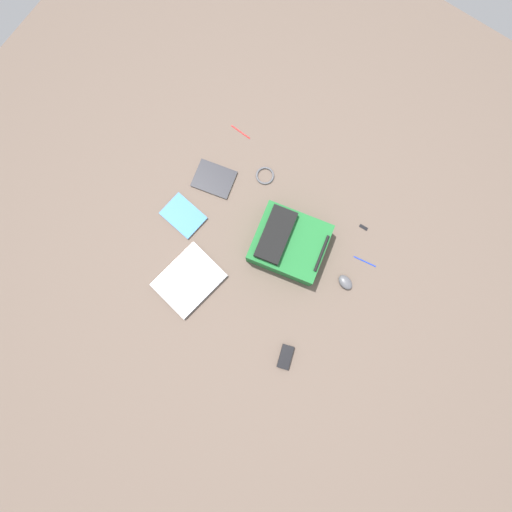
# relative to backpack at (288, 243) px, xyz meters

# --- Properties ---
(ground_plane) EXTENTS (4.03, 4.03, 0.00)m
(ground_plane) POSITION_rel_backpack_xyz_m (0.17, -0.13, -0.08)
(ground_plane) COLOR brown
(backpack) EXTENTS (0.41, 0.45, 0.19)m
(backpack) POSITION_rel_backpack_xyz_m (0.00, 0.00, 0.00)
(backpack) COLOR #1E662D
(backpack) RESTS_ON ground_plane
(laptop) EXTENTS (0.38, 0.33, 0.03)m
(laptop) POSITION_rel_backpack_xyz_m (0.48, -0.34, -0.07)
(laptop) COLOR #929296
(laptop) RESTS_ON ground_plane
(book_comic) EXTENTS (0.23, 0.26, 0.01)m
(book_comic) POSITION_rel_backpack_xyz_m (-0.08, -0.57, -0.08)
(book_comic) COLOR silver
(book_comic) RESTS_ON ground_plane
(book_red) EXTENTS (0.19, 0.25, 0.02)m
(book_red) POSITION_rel_backpack_xyz_m (0.20, -0.59, -0.07)
(book_red) COLOR silver
(book_red) RESTS_ON ground_plane
(computer_mouse) EXTENTS (0.09, 0.11, 0.04)m
(computer_mouse) POSITION_rel_backpack_xyz_m (-0.01, 0.38, -0.06)
(computer_mouse) COLOR #4C4C51
(computer_mouse) RESTS_ON ground_plane
(cable_coil) EXTENTS (0.11, 0.11, 0.01)m
(cable_coil) POSITION_rel_backpack_xyz_m (-0.27, -0.34, -0.08)
(cable_coil) COLOR #4C4C51
(cable_coil) RESTS_ON ground_plane
(power_brick) EXTENTS (0.14, 0.10, 0.03)m
(power_brick) POSITION_rel_backpack_xyz_m (0.52, 0.34, -0.07)
(power_brick) COLOR black
(power_brick) RESTS_ON ground_plane
(pen_black) EXTENTS (0.03, 0.13, 0.01)m
(pen_black) POSITION_rel_backpack_xyz_m (-0.17, 0.41, -0.08)
(pen_black) COLOR #1933B2
(pen_black) RESTS_ON ground_plane
(pen_blue) EXTENTS (0.01, 0.14, 0.01)m
(pen_blue) POSITION_rel_backpack_xyz_m (-0.41, -0.61, -0.08)
(pen_blue) COLOR red
(pen_blue) RESTS_ON ground_plane
(usb_stick) EXTENTS (0.02, 0.05, 0.01)m
(usb_stick) POSITION_rel_backpack_xyz_m (-0.34, 0.30, -0.08)
(usb_stick) COLOR black
(usb_stick) RESTS_ON ground_plane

